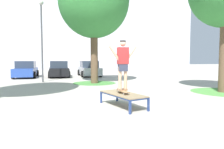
{
  "coord_description": "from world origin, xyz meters",
  "views": [
    {
      "loc": [
        -1.36,
        -6.9,
        1.59
      ],
      "look_at": [
        0.65,
        1.15,
        1.0
      ],
      "focal_mm": 32.63,
      "sensor_mm": 36.0,
      "label": 1
    }
  ],
  "objects": [
    {
      "name": "light_post",
      "position": [
        -2.68,
        8.56,
        3.83
      ],
      "size": [
        0.36,
        0.36,
        5.83
      ],
      "color": "#4C4C51",
      "rests_on": "ground"
    },
    {
      "name": "car_silver",
      "position": [
        1.31,
        13.13,
        0.69
      ],
      "size": [
        2.07,
        4.28,
        1.5
      ],
      "color": "#B7BABF",
      "rests_on": "ground"
    },
    {
      "name": "skateboard",
      "position": [
        0.65,
        -0.35,
        0.54
      ],
      "size": [
        0.25,
        0.81,
        0.09
      ],
      "color": "#9E754C",
      "rests_on": "skate_box"
    },
    {
      "name": "skate_box",
      "position": [
        0.65,
        -0.35,
        0.41
      ],
      "size": [
        1.26,
        2.04,
        0.46
      ],
      "color": "navy",
      "rests_on": "ground"
    },
    {
      "name": "grass_patch_near_right",
      "position": [
        6.45,
        1.5,
        0.0
      ],
      "size": [
        3.07,
        3.07,
        0.01
      ],
      "primitive_type": "cylinder",
      "color": "#519342",
      "rests_on": "ground"
    },
    {
      "name": "building_facade",
      "position": [
        1.43,
        28.46,
        7.64
      ],
      "size": [
        40.93,
        4.0,
        15.28
      ],
      "primitive_type": "cube",
      "color": "silver",
      "rests_on": "ground"
    },
    {
      "name": "car_black",
      "position": [
        -1.6,
        13.07,
        0.69
      ],
      "size": [
        2.04,
        4.26,
        1.5
      ],
      "color": "black",
      "rests_on": "ground"
    },
    {
      "name": "skater",
      "position": [
        0.65,
        -0.35,
        1.53
      ],
      "size": [
        1.0,
        0.3,
        1.69
      ],
      "color": "tan",
      "rests_on": "skateboard"
    },
    {
      "name": "tree_mid_back",
      "position": [
        0.84,
        6.96,
        5.54
      ],
      "size": [
        4.76,
        4.76,
        8.07
      ],
      "color": "brown",
      "rests_on": "ground"
    },
    {
      "name": "ground_plane",
      "position": [
        0.0,
        0.0,
        0.0
      ],
      "size": [
        120.0,
        120.0,
        0.0
      ],
      "primitive_type": "plane",
      "color": "#B2AA9E"
    },
    {
      "name": "grass_patch_mid_back",
      "position": [
        0.84,
        6.96,
        0.0
      ],
      "size": [
        2.95,
        2.95,
        0.01
      ],
      "primitive_type": "cylinder",
      "color": "#47893D",
      "rests_on": "ground"
    },
    {
      "name": "car_blue",
      "position": [
        -4.51,
        13.1,
        0.69
      ],
      "size": [
        1.93,
        4.21,
        1.5
      ],
      "color": "#28479E",
      "rests_on": "ground"
    }
  ]
}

